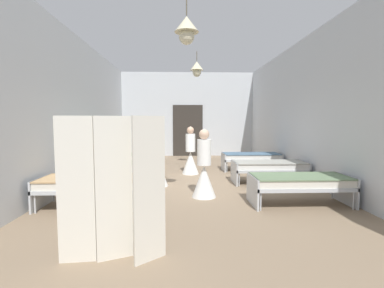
# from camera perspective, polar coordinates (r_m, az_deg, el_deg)

# --- Properties ---
(ground_plane) EXTENTS (6.76, 12.41, 0.10)m
(ground_plane) POSITION_cam_1_polar(r_m,az_deg,el_deg) (7.35, 0.14, -8.54)
(ground_plane) COLOR #8C755B
(room_shell) EXTENTS (6.56, 12.01, 3.92)m
(room_shell) POSITION_cam_1_polar(r_m,az_deg,el_deg) (8.50, -0.21, 6.92)
(room_shell) COLOR silver
(room_shell) RESTS_ON ground
(bed_left_row_0) EXTENTS (1.90, 0.84, 0.57)m
(bed_left_row_0) POSITION_cam_1_polar(r_m,az_deg,el_deg) (5.66, -20.21, -7.80)
(bed_left_row_0) COLOR #B7BCC1
(bed_left_row_0) RESTS_ON ground
(bed_right_row_0) EXTENTS (1.90, 0.84, 0.57)m
(bed_right_row_0) POSITION_cam_1_polar(r_m,az_deg,el_deg) (5.86, 21.33, -7.41)
(bed_right_row_0) COLOR #B7BCC1
(bed_right_row_0) RESTS_ON ground
(bed_left_row_1) EXTENTS (1.90, 0.84, 0.57)m
(bed_left_row_1) POSITION_cam_1_polar(r_m,az_deg,el_deg) (7.46, -15.67, -4.70)
(bed_left_row_1) COLOR #B7BCC1
(bed_left_row_1) RESTS_ON ground
(bed_right_row_1) EXTENTS (1.90, 0.84, 0.57)m
(bed_right_row_1) POSITION_cam_1_polar(r_m,az_deg,el_deg) (7.61, 15.63, -4.52)
(bed_right_row_1) COLOR #B7BCC1
(bed_right_row_1) RESTS_ON ground
(bed_left_row_2) EXTENTS (1.90, 0.84, 0.57)m
(bed_left_row_2) POSITION_cam_1_polar(r_m,az_deg,el_deg) (9.30, -12.94, -2.81)
(bed_left_row_2) COLOR #B7BCC1
(bed_left_row_2) RESTS_ON ground
(bed_right_row_2) EXTENTS (1.90, 0.84, 0.57)m
(bed_right_row_2) POSITION_cam_1_polar(r_m,az_deg,el_deg) (9.42, 12.11, -2.70)
(bed_right_row_2) COLOR #B7BCC1
(bed_right_row_2) RESTS_ON ground
(nurse_near_aisle) EXTENTS (0.52, 0.52, 1.49)m
(nurse_near_aisle) POSITION_cam_1_polar(r_m,az_deg,el_deg) (7.03, -7.12, -4.39)
(nurse_near_aisle) COLOR white
(nurse_near_aisle) RESTS_ON ground
(nurse_mid_aisle) EXTENTS (0.52, 0.52, 1.49)m
(nurse_mid_aisle) POSITION_cam_1_polar(r_m,az_deg,el_deg) (5.98, 2.49, -5.97)
(nurse_mid_aisle) COLOR white
(nurse_mid_aisle) RESTS_ON ground
(nurse_far_aisle) EXTENTS (0.52, 0.52, 1.49)m
(nurse_far_aisle) POSITION_cam_1_polar(r_m,az_deg,el_deg) (8.58, -0.32, -2.70)
(nurse_far_aisle) COLOR white
(nurse_far_aisle) RESTS_ON ground
(privacy_screen) EXTENTS (1.22, 0.30, 1.70)m
(privacy_screen) POSITION_cam_1_polar(r_m,az_deg,el_deg) (3.35, -15.97, -9.04)
(privacy_screen) COLOR silver
(privacy_screen) RESTS_ON ground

